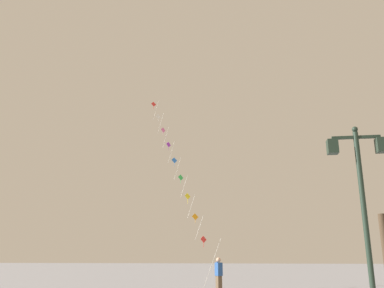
% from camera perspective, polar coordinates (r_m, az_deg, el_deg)
% --- Properties ---
extents(twin_lantern_lamp_post, '(1.57, 0.28, 5.24)m').
position_cam_1_polar(twin_lantern_lamp_post, '(11.71, 22.78, -5.30)').
color(twin_lantern_lamp_post, '#1E2D23').
rests_on(twin_lantern_lamp_post, ground_plane).
extents(kite_train, '(5.71, 7.47, 13.33)m').
position_cam_1_polar(kite_train, '(26.11, -1.96, -3.84)').
color(kite_train, brown).
rests_on(kite_train, ground_plane).
extents(kite_flyer, '(0.44, 0.61, 1.71)m').
position_cam_1_polar(kite_flyer, '(20.00, 3.79, -18.01)').
color(kite_flyer, brown).
rests_on(kite_flyer, ground_plane).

